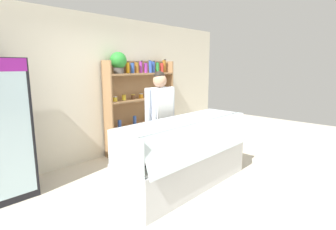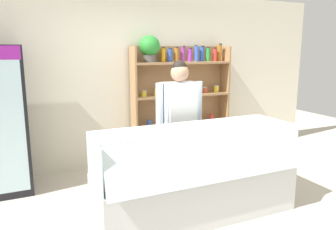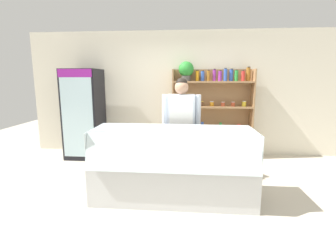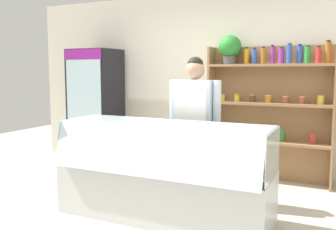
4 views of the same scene
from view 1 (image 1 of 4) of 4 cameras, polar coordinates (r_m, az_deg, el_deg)
ground_plane at (r=4.17m, az=3.79°, el=-14.51°), size 12.00×12.00×0.00m
back_wall at (r=5.30m, az=-13.09°, el=5.80°), size 6.80×0.10×2.70m
shelving_unit at (r=5.49m, az=-6.83°, el=4.53°), size 1.69×0.32×2.03m
deli_display_case at (r=3.98m, az=3.74°, el=-10.92°), size 2.22×0.77×1.01m
shop_clerk at (r=4.26m, az=-1.72°, el=0.31°), size 0.63×0.25×1.69m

